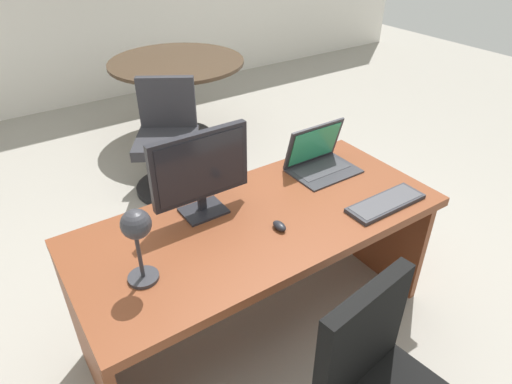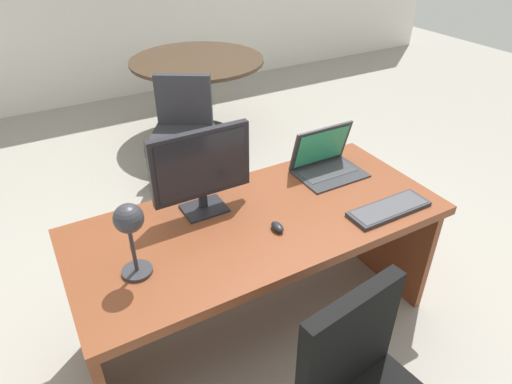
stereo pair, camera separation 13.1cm
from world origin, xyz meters
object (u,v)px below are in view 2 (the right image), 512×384
keyboard (389,209)px  meeting_chair_near (184,144)px  desk_lamp (130,227)px  desk (256,244)px  meeting_table (198,79)px  mouse (277,227)px  laptop (325,158)px  monitor (201,167)px

keyboard → meeting_chair_near: bearing=100.5°
desk_lamp → desk: bearing=13.5°
meeting_table → meeting_chair_near: 0.92m
mouse → desk: bearing=97.1°
laptop → desk_lamp: bearing=-164.5°
meeting_table → monitor: bearing=-112.3°
desk → keyboard: bearing=-27.9°
monitor → laptop: 0.73m
desk → laptop: size_ratio=4.90×
keyboard → desk: bearing=152.1°
desk → meeting_table: (0.69, 2.30, 0.04)m
laptop → meeting_table: size_ratio=0.29×
monitor → meeting_table: monitor is taller
desk_lamp → meeting_chair_near: size_ratio=0.40×
monitor → keyboard: (0.75, -0.44, -0.22)m
mouse → desk_lamp: bearing=178.4°
meeting_chair_near → monitor: bearing=-106.5°
laptop → meeting_table: 2.15m
desk → monitor: bearing=143.9°
monitor → meeting_chair_near: (0.41, 1.40, -0.60)m
desk → monitor: monitor is taller
desk → mouse: bearing=-82.9°
monitor → keyboard: monitor is taller
meeting_chair_near → mouse: bearing=-96.6°
desk → keyboard: 0.66m
mouse → monitor: bearing=125.4°
desk_lamp → meeting_chair_near: (0.82, 1.69, -0.61)m
mouse → meeting_table: (0.67, 2.46, -0.17)m
laptop → meeting_chair_near: 1.48m
meeting_table → desk_lamp: bearing=-117.8°
mouse → desk_lamp: desk_lamp is taller
keyboard → laptop: bearing=94.7°
monitor → meeting_chair_near: size_ratio=0.55×
monitor → desk_lamp: (-0.40, -0.29, 0.01)m
mouse → desk_lamp: 0.66m
keyboard → desk_lamp: 1.19m
desk → laptop: 0.60m
laptop → mouse: size_ratio=4.49×
desk → meeting_chair_near: size_ratio=2.04×
desk → laptop: (0.52, 0.17, 0.26)m
laptop → meeting_chair_near: bearing=102.4°
keyboard → desk_lamp: desk_lamp is taller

